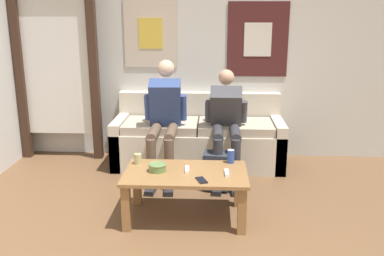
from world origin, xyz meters
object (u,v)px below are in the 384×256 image
(game_controller_near_left, at_px, (227,173))
(cell_phone, at_px, (201,180))
(couch, at_px, (198,140))
(game_controller_near_right, at_px, (187,169))
(coffee_table, at_px, (186,180))
(backpack, at_px, (219,172))
(pillar_candle, at_px, (138,159))
(ceramic_bowl, at_px, (157,167))
(drink_can_blue, at_px, (231,156))
(person_seated_teen, at_px, (226,120))
(person_seated_adult, at_px, (164,115))

(game_controller_near_left, height_order, cell_phone, game_controller_near_left)
(couch, distance_m, game_controller_near_right, 1.38)
(coffee_table, height_order, backpack, coffee_table)
(pillar_candle, height_order, cell_phone, pillar_candle)
(backpack, xyz_separation_m, ceramic_bowl, (-0.54, -0.64, 0.29))
(coffee_table, distance_m, drink_can_blue, 0.49)
(person_seated_teen, relative_size, drink_can_blue, 9.21)
(person_seated_teen, distance_m, cell_phone, 1.26)
(pillar_candle, relative_size, drink_can_blue, 0.86)
(person_seated_adult, bearing_deg, game_controller_near_right, -72.66)
(coffee_table, distance_m, backpack, 0.73)
(cell_phone, bearing_deg, drink_can_blue, 60.33)
(person_seated_teen, relative_size, ceramic_bowl, 7.27)
(game_controller_near_left, relative_size, game_controller_near_right, 0.99)
(ceramic_bowl, bearing_deg, person_seated_adult, 93.00)
(pillar_candle, bearing_deg, backpack, 32.51)
(pillar_candle, relative_size, game_controller_near_left, 0.74)
(game_controller_near_left, bearing_deg, person_seated_adult, 121.73)
(ceramic_bowl, relative_size, cell_phone, 1.04)
(game_controller_near_left, bearing_deg, pillar_candle, 164.81)
(person_seated_teen, relative_size, pillar_candle, 10.72)
(pillar_candle, distance_m, game_controller_near_right, 0.48)
(couch, distance_m, cell_phone, 1.60)
(person_seated_adult, height_order, pillar_candle, person_seated_adult)
(couch, distance_m, ceramic_bowl, 1.44)
(person_seated_adult, distance_m, game_controller_near_right, 1.06)
(couch, bearing_deg, drink_can_blue, -73.69)
(coffee_table, height_order, game_controller_near_right, game_controller_near_right)
(drink_can_blue, relative_size, game_controller_near_left, 0.86)
(ceramic_bowl, distance_m, game_controller_near_right, 0.26)
(coffee_table, height_order, person_seated_teen, person_seated_teen)
(ceramic_bowl, distance_m, game_controller_near_left, 0.60)
(couch, height_order, person_seated_teen, person_seated_teen)
(ceramic_bowl, bearing_deg, drink_can_blue, 20.87)
(pillar_candle, bearing_deg, drink_can_blue, 4.84)
(coffee_table, relative_size, person_seated_adult, 0.85)
(coffee_table, xyz_separation_m, ceramic_bowl, (-0.24, 0.01, 0.11))
(person_seated_adult, relative_size, ceramic_bowl, 7.96)
(drink_can_blue, bearing_deg, backpack, 104.24)
(backpack, height_order, drink_can_blue, drink_can_blue)
(drink_can_blue, bearing_deg, ceramic_bowl, -159.13)
(person_seated_adult, bearing_deg, drink_can_blue, -47.76)
(coffee_table, height_order, drink_can_blue, drink_can_blue)
(backpack, height_order, pillar_candle, pillar_candle)
(person_seated_adult, height_order, drink_can_blue, person_seated_adult)
(backpack, bearing_deg, couch, 107.40)
(person_seated_adult, relative_size, pillar_candle, 11.74)
(coffee_table, relative_size, pillar_candle, 9.92)
(person_seated_teen, distance_m, game_controller_near_right, 1.08)
(game_controller_near_left, distance_m, game_controller_near_right, 0.35)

